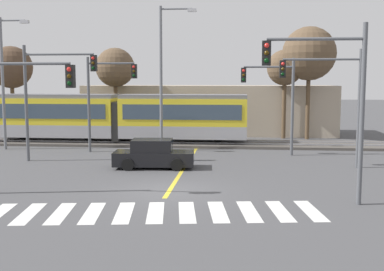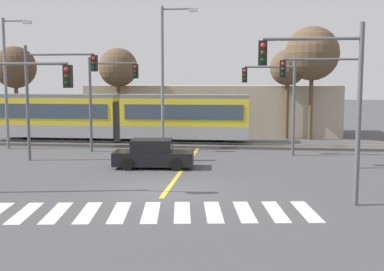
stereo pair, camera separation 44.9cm
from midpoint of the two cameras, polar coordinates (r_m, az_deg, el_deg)
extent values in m
plane|color=#474749|center=(20.22, -2.43, -6.63)|extent=(200.00, 200.00, 0.00)
cube|color=#4C4742|center=(34.55, 1.39, -0.97)|extent=(120.00, 4.00, 0.18)
cube|color=#939399|center=(33.82, 1.28, -0.89)|extent=(120.00, 0.08, 0.10)
cube|color=#939399|center=(35.25, 1.50, -0.59)|extent=(120.00, 0.08, 0.10)
cube|color=#9E9EA3|center=(36.94, -15.18, 0.68)|extent=(9.00, 2.60, 0.90)
cube|color=yellow|center=(36.83, -15.24, 2.85)|extent=(9.00, 2.60, 1.90)
cube|color=#384756|center=(35.60, -16.03, 2.79)|extent=(8.28, 0.04, 1.04)
cube|color=slate|center=(36.78, -15.30, 4.54)|extent=(9.00, 2.39, 0.28)
cylinder|color=black|center=(36.14, -11.51, -0.06)|extent=(0.70, 0.20, 0.70)
cylinder|color=black|center=(37.97, -18.63, 0.04)|extent=(0.70, 0.20, 0.70)
cube|color=#9E9EA3|center=(34.56, -0.39, 0.52)|extent=(9.00, 2.60, 0.90)
cube|color=yellow|center=(34.44, -0.39, 2.84)|extent=(9.00, 2.60, 1.90)
cube|color=#384756|center=(33.13, -0.67, 2.78)|extent=(8.28, 0.04, 1.04)
cube|color=slate|center=(34.39, -0.39, 4.65)|extent=(9.00, 2.39, 0.28)
cylinder|color=black|center=(34.40, 3.71, -0.27)|extent=(0.70, 0.20, 0.70)
cylinder|color=black|center=(35.00, -4.41, -0.16)|extent=(0.70, 0.20, 0.70)
cube|color=#2D2D2D|center=(35.39, -8.05, 1.74)|extent=(0.50, 2.34, 2.80)
cube|color=silver|center=(17.91, -18.51, -8.68)|extent=(0.94, 2.85, 0.01)
cube|color=silver|center=(17.62, -15.05, -8.82)|extent=(0.94, 2.85, 0.01)
cube|color=silver|center=(17.39, -11.48, -8.93)|extent=(0.94, 2.85, 0.01)
cube|color=silver|center=(17.23, -7.84, -9.00)|extent=(0.94, 2.85, 0.01)
cube|color=silver|center=(17.14, -4.13, -9.04)|extent=(0.94, 2.85, 0.01)
cube|color=silver|center=(17.12, -0.41, -9.04)|extent=(0.94, 2.85, 0.01)
cube|color=silver|center=(17.17, 3.31, -9.01)|extent=(0.94, 2.85, 0.01)
cube|color=silver|center=(17.29, 6.99, -8.94)|extent=(0.94, 2.85, 0.01)
cube|color=silver|center=(17.48, 10.61, -8.83)|extent=(0.94, 2.85, 0.01)
cube|color=silver|center=(17.73, 14.13, -8.69)|extent=(0.94, 2.85, 0.01)
cube|color=gold|center=(25.77, -0.43, -3.74)|extent=(0.20, 13.90, 0.01)
cube|color=black|center=(25.53, -4.05, -2.68)|extent=(4.31, 1.99, 0.72)
cube|color=black|center=(25.45, -4.29, -1.17)|extent=(2.20, 1.67, 0.64)
cube|color=#384756|center=(25.35, -2.04, -1.18)|extent=(0.20, 1.43, 0.52)
cube|color=#384756|center=(26.21, -4.09, -0.94)|extent=(1.78, 0.17, 0.48)
cylinder|color=black|center=(26.29, -1.11, -2.84)|extent=(0.65, 0.26, 0.64)
cylinder|color=black|center=(24.62, -1.36, -3.48)|extent=(0.65, 0.26, 0.64)
cylinder|color=black|center=(26.57, -6.54, -2.78)|extent=(0.65, 0.26, 0.64)
cylinder|color=black|center=(24.91, -7.16, -3.41)|extent=(0.65, 0.26, 0.64)
cylinder|color=#515459|center=(18.56, 19.83, 2.24)|extent=(0.18, 0.18, 6.67)
cylinder|color=#515459|center=(18.26, 14.72, 11.03)|extent=(3.50, 0.12, 0.12)
cube|color=black|center=(18.07, 9.09, 9.62)|extent=(0.32, 0.28, 0.90)
sphere|color=red|center=(17.94, 9.13, 10.50)|extent=(0.18, 0.18, 0.18)
sphere|color=#3A2706|center=(17.92, 9.11, 9.64)|extent=(0.18, 0.18, 0.18)
sphere|color=black|center=(17.91, 9.10, 8.78)|extent=(0.18, 0.18, 0.18)
cylinder|color=#515459|center=(30.03, 12.38, 3.29)|extent=(0.18, 0.18, 5.96)
cylinder|color=#515459|center=(29.88, 9.61, 8.03)|extent=(3.00, 0.12, 0.12)
cube|color=black|center=(29.83, 6.69, 7.12)|extent=(0.32, 0.28, 0.90)
sphere|color=red|center=(29.69, 6.70, 7.64)|extent=(0.18, 0.18, 0.18)
sphere|color=#3A2706|center=(29.68, 6.69, 7.12)|extent=(0.18, 0.18, 0.18)
sphere|color=black|center=(29.68, 6.68, 6.60)|extent=(0.18, 0.18, 0.18)
cylinder|color=#515459|center=(20.28, -18.58, 8.06)|extent=(3.50, 0.12, 0.12)
cube|color=black|center=(19.60, -13.86, 6.82)|extent=(0.32, 0.28, 0.90)
sphere|color=red|center=(19.46, -14.03, 7.61)|extent=(0.18, 0.18, 0.18)
sphere|color=#3A2706|center=(19.46, -14.01, 6.82)|extent=(0.18, 0.18, 0.18)
sphere|color=black|center=(19.46, -13.99, 6.02)|extent=(0.18, 0.18, 0.18)
cylinder|color=#515459|center=(31.67, -11.54, 3.59)|extent=(0.18, 0.18, 6.09)
cylinder|color=#515459|center=(31.21, -9.01, 8.44)|extent=(3.00, 0.12, 0.12)
cube|color=black|center=(30.83, -6.28, 7.57)|extent=(0.32, 0.28, 0.90)
sphere|color=red|center=(30.69, -6.35, 8.08)|extent=(0.18, 0.18, 0.18)
sphere|color=#3A2706|center=(30.68, -6.35, 7.58)|extent=(0.18, 0.18, 0.18)
sphere|color=black|center=(30.68, -6.34, 7.07)|extent=(0.18, 0.18, 0.18)
cylinder|color=#515459|center=(26.59, 19.71, 2.95)|extent=(0.18, 0.18, 6.23)
cylinder|color=#515459|center=(26.19, 15.62, 8.70)|extent=(4.00, 0.12, 0.12)
cube|color=black|center=(25.95, 11.18, 7.73)|extent=(0.32, 0.28, 0.90)
sphere|color=red|center=(25.80, 11.22, 8.34)|extent=(0.18, 0.18, 0.18)
sphere|color=#3A2706|center=(25.80, 11.21, 7.74)|extent=(0.18, 0.18, 0.18)
sphere|color=black|center=(25.79, 11.20, 7.14)|extent=(0.18, 0.18, 0.18)
cylinder|color=#515459|center=(29.03, -18.49, 3.61)|extent=(0.18, 0.18, 6.58)
cylinder|color=#515459|center=(28.25, -14.97, 9.26)|extent=(4.00, 0.12, 0.12)
cube|color=black|center=(27.56, -11.03, 8.40)|extent=(0.32, 0.28, 0.90)
sphere|color=red|center=(27.43, -11.14, 8.97)|extent=(0.18, 0.18, 0.18)
sphere|color=#3A2706|center=(27.42, -11.12, 8.40)|extent=(0.18, 0.18, 0.18)
sphere|color=black|center=(27.41, -11.11, 7.84)|extent=(0.18, 0.18, 0.18)
cylinder|color=slate|center=(34.57, -20.87, 5.70)|extent=(0.20, 0.20, 8.71)
cylinder|color=slate|center=(34.42, -19.89, 12.67)|extent=(1.67, 0.12, 0.12)
cube|color=#B2B2B7|center=(34.05, -18.59, 12.62)|extent=(0.56, 0.28, 0.20)
cylinder|color=slate|center=(31.76, -3.12, 6.69)|extent=(0.20, 0.20, 9.38)
cylinder|color=slate|center=(31.94, -1.30, 14.78)|extent=(2.04, 0.12, 0.12)
cube|color=#B2B2B7|center=(31.80, 0.59, 14.63)|extent=(0.56, 0.28, 0.20)
cylinder|color=brown|center=(42.08, -19.76, 3.28)|extent=(0.32, 0.32, 4.99)
sphere|color=#4C3828|center=(42.04, -19.93, 7.61)|extent=(3.41, 3.41, 3.41)
cylinder|color=brown|center=(39.83, -8.35, 3.46)|extent=(0.32, 0.32, 5.02)
sphere|color=brown|center=(39.79, -8.42, 7.98)|extent=(3.15, 3.15, 3.15)
cylinder|color=brown|center=(38.91, 11.50, 3.35)|extent=(0.32, 0.32, 5.05)
sphere|color=brown|center=(38.87, 11.61, 7.90)|extent=(2.81, 2.81, 2.81)
cylinder|color=brown|center=(38.69, 14.23, 3.85)|extent=(0.32, 0.32, 5.84)
sphere|color=brown|center=(38.71, 14.38, 9.40)|extent=(4.16, 4.16, 4.16)
cube|color=tan|center=(42.29, 2.74, 3.12)|extent=(21.32, 6.00, 4.17)
camera|label=1|loc=(0.22, -89.51, 0.06)|focal=45.00mm
camera|label=2|loc=(0.22, 90.49, -0.06)|focal=45.00mm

